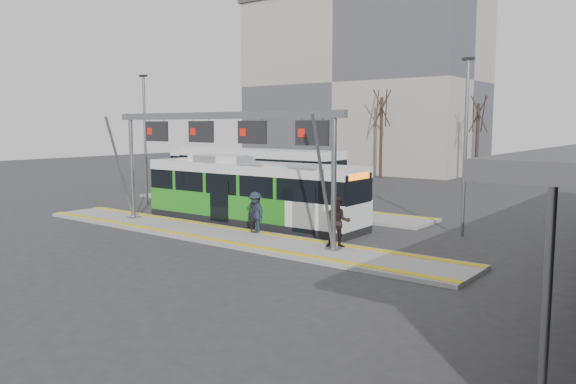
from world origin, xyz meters
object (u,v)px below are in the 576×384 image
at_px(passenger_c, 255,212).
at_px(passenger_b, 338,222).
at_px(passenger_a, 255,213).
at_px(gantry, 219,137).
at_px(hero_bus, 251,193).

bearing_deg(passenger_c, passenger_b, 17.03).
distance_m(passenger_a, passenger_c, 0.18).
bearing_deg(passenger_b, gantry, 148.52).
bearing_deg(passenger_a, gantry, -178.51).
bearing_deg(passenger_a, hero_bus, 102.30).
xyz_separation_m(gantry, hero_bus, (-0.94, 3.12, -2.80)).
bearing_deg(hero_bus, passenger_b, -22.79).
xyz_separation_m(hero_bus, passenger_a, (2.22, -2.28, -0.52)).
xyz_separation_m(passenger_b, passenger_c, (-4.38, 0.27, -0.08)).
xyz_separation_m(gantry, passenger_a, (1.28, 0.85, -3.32)).
height_order(gantry, passenger_b, gantry).
distance_m(hero_bus, passenger_b, 7.25).
bearing_deg(gantry, hero_bus, 106.76).
bearing_deg(hero_bus, gantry, -74.49).
height_order(hero_bus, passenger_a, hero_bus).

